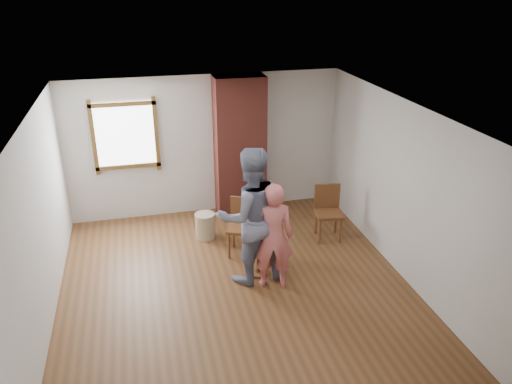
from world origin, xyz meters
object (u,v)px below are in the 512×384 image
dining_chair_left (243,223)px  man (250,216)px  side_table (258,251)px  dining_chair_right (328,209)px  stoneware_crock (205,226)px  person_pink (273,236)px

dining_chair_left → man: bearing=-70.8°
dining_chair_left → side_table: size_ratio=1.54×
dining_chair_right → man: 1.92m
stoneware_crock → dining_chair_left: dining_chair_left is taller
dining_chair_left → person_pink: size_ratio=0.57×
dining_chair_left → man: size_ratio=0.45×
side_table → person_pink: 0.54m
stoneware_crock → man: size_ratio=0.22×
stoneware_crock → person_pink: bearing=-66.2°
dining_chair_right → stoneware_crock: bearing=176.2°
dining_chair_right → dining_chair_left: bearing=-165.3°
dining_chair_right → person_pink: (-1.32, -1.21, 0.29)m
stoneware_crock → dining_chair_right: bearing=-12.6°
dining_chair_left → side_table: (0.08, -0.72, -0.12)m
dining_chair_right → person_pink: bearing=-128.7°
person_pink → stoneware_crock: bearing=-53.5°
stoneware_crock → person_pink: (0.74, -1.67, 0.59)m
dining_chair_right → person_pink: 1.81m
stoneware_crock → dining_chair_left: 0.86m
man → side_table: bearing=-157.6°
stoneware_crock → man: bearing=-71.5°
dining_chair_left → dining_chair_right: 1.54m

